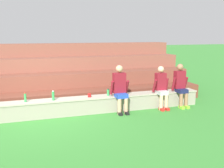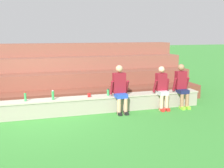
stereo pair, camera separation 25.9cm
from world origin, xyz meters
name	(u,v)px [view 2 (the right image)]	position (x,y,z in m)	size (l,w,h in m)	color
ground_plane	(41,119)	(0.00, 0.00, 0.00)	(80.00, 80.00, 0.00)	#388433
stone_seating_wall	(41,108)	(0.00, 0.22, 0.25)	(9.82, 0.48, 0.47)	gray
brick_bleachers	(38,77)	(0.00, 2.77, 0.72)	(11.12, 3.19, 1.91)	brown
person_left_of_center	(120,88)	(2.26, -0.01, 0.73)	(0.55, 0.56, 1.39)	tan
person_center	(162,87)	(3.60, -0.04, 0.69)	(0.49, 0.50, 1.32)	#DBAD89
person_right_of_center	(182,85)	(4.29, -0.02, 0.71)	(0.51, 0.54, 1.36)	#996B4C
water_bottle_center_gap	(108,92)	(1.97, 0.22, 0.57)	(0.07, 0.07, 0.21)	green
water_bottle_near_left	(25,97)	(-0.39, 0.21, 0.60)	(0.06, 0.06, 0.26)	green
water_bottle_mid_right	(53,95)	(0.35, 0.16, 0.60)	(0.07, 0.07, 0.27)	green
plastic_cup_right_end	(89,95)	(1.39, 0.21, 0.53)	(0.09, 0.09, 0.11)	red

